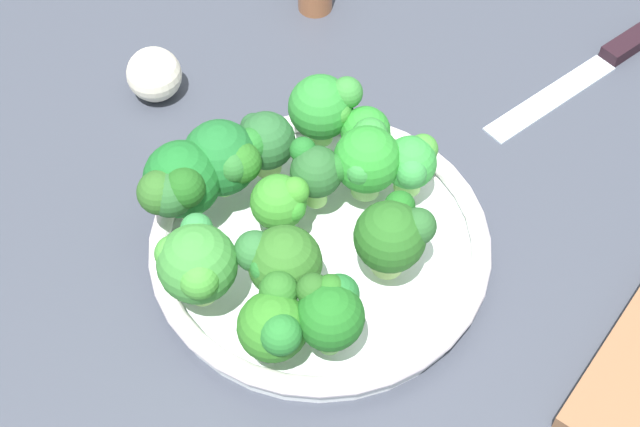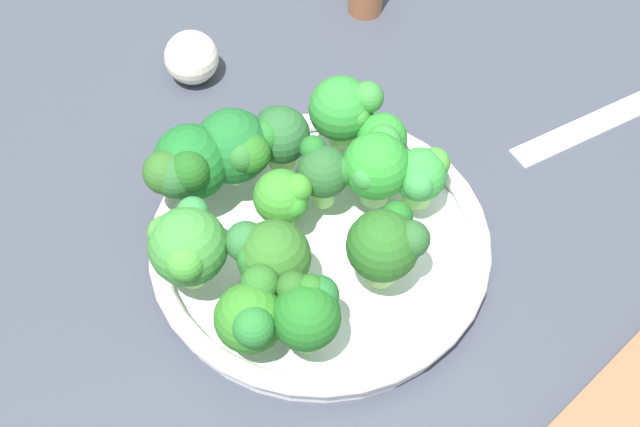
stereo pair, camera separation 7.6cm
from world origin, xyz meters
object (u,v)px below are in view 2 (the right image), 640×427
object	(u,v)px
garlic_bulb	(192,57)
broccoli_floret_6	(376,165)
broccoli_floret_9	(251,316)
broccoli_floret_10	(421,176)
broccoli_floret_5	(325,171)
broccoli_floret_8	(386,244)
broccoli_floret_13	(381,141)
broccoli_floret_1	(344,109)
broccoli_floret_7	(235,148)
broccoli_floret_0	(307,310)
broccoli_floret_12	(269,256)
broccoli_floret_3	(284,198)
broccoli_floret_11	(187,246)
bowl	(320,245)
broccoli_floret_2	(278,135)
broccoli_floret_4	(186,166)

from	to	relation	value
garlic_bulb	broccoli_floret_6	bearing A→B (deg)	-103.35
broccoli_floret_9	broccoli_floret_10	xyz separation A→B (cm)	(19.52, -4.24, -0.55)
broccoli_floret_5	broccoli_floret_8	size ratio (longest dim) A/B	0.88
broccoli_floret_6	broccoli_floret_13	bearing A→B (deg)	22.59
garlic_bulb	broccoli_floret_9	bearing A→B (deg)	-134.48
broccoli_floret_1	broccoli_floret_7	world-z (taller)	broccoli_floret_7
broccoli_floret_0	broccoli_floret_12	distance (cm)	6.19
broccoli_floret_5	broccoli_floret_7	size ratio (longest dim) A/B	0.84
broccoli_floret_3	broccoli_floret_13	size ratio (longest dim) A/B	1.06
broccoli_floret_5	broccoli_floret_3	bearing A→B (deg)	156.53
broccoli_floret_8	broccoli_floret_11	size ratio (longest dim) A/B	0.93
broccoli_floret_6	garlic_bulb	size ratio (longest dim) A/B	1.30
broccoli_floret_7	garlic_bulb	bearing A→B (deg)	51.33
bowl	broccoli_floret_2	distance (cm)	10.39
bowl	garlic_bulb	xyz separation A→B (cm)	(12.15, 23.10, 1.18)
broccoli_floret_5	broccoli_floret_9	size ratio (longest dim) A/B	0.96
broccoli_floret_0	broccoli_floret_2	bearing A→B (deg)	40.62
broccoli_floret_5	broccoli_floret_12	world-z (taller)	broccoli_floret_12
broccoli_floret_8	garlic_bulb	distance (cm)	32.72
bowl	broccoli_floret_1	world-z (taller)	broccoli_floret_1
broccoli_floret_11	broccoli_floret_13	distance (cm)	20.46
broccoli_floret_0	bowl	bearing A→B (deg)	26.83
broccoli_floret_12	broccoli_floret_5	bearing A→B (deg)	5.42
broccoli_floret_6	broccoli_floret_8	bearing A→B (deg)	-144.59
broccoli_floret_11	broccoli_floret_4	bearing A→B (deg)	37.47
broccoli_floret_0	broccoli_floret_5	distance (cm)	14.33
broccoli_floret_9	broccoli_floret_13	world-z (taller)	broccoli_floret_9
bowl	broccoli_floret_9	bearing A→B (deg)	-174.48
broccoli_floret_11	broccoli_floret_2	bearing A→B (deg)	3.38
broccoli_floret_1	broccoli_floret_8	xyz separation A→B (cm)	(-11.06, -10.61, 0.04)
broccoli_floret_9	broccoli_floret_4	bearing A→B (deg)	55.55
broccoli_floret_5	broccoli_floret_13	world-z (taller)	broccoli_floret_5
broccoli_floret_0	broccoli_floret_11	bearing A→B (deg)	90.69
broccoli_floret_13	broccoli_floret_3	bearing A→B (deg)	159.83
broccoli_floret_4	broccoli_floret_7	size ratio (longest dim) A/B	1.05
broccoli_floret_3	broccoli_floret_10	distance (cm)	12.02
broccoli_floret_1	broccoli_floret_7	size ratio (longest dim) A/B	0.95
bowl	broccoli_floret_3	xyz separation A→B (cm)	(-0.35, 3.39, 4.77)
bowl	broccoli_floret_13	bearing A→B (deg)	-1.91
broccoli_floret_10	broccoli_floret_8	bearing A→B (deg)	-171.25
broccoli_floret_4	broccoli_floret_11	size ratio (longest dim) A/B	1.02
broccoli_floret_5	broccoli_floret_13	bearing A→B (deg)	-18.05
broccoli_floret_6	broccoli_floret_8	xyz separation A→B (cm)	(-6.86, -4.88, 0.09)
broccoli_floret_0	broccoli_floret_2	size ratio (longest dim) A/B	1.10
broccoli_floret_1	broccoli_floret_4	size ratio (longest dim) A/B	0.90
broccoli_floret_3	broccoli_floret_4	size ratio (longest dim) A/B	0.72
broccoli_floret_11	broccoli_floret_12	world-z (taller)	broccoli_floret_11
broccoli_floret_8	broccoli_floret_0	bearing A→B (deg)	167.16
broccoli_floret_2	garlic_bulb	distance (cm)	17.72
broccoli_floret_3	broccoli_floret_4	xyz separation A→B (cm)	(-2.55, 8.22, 1.51)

